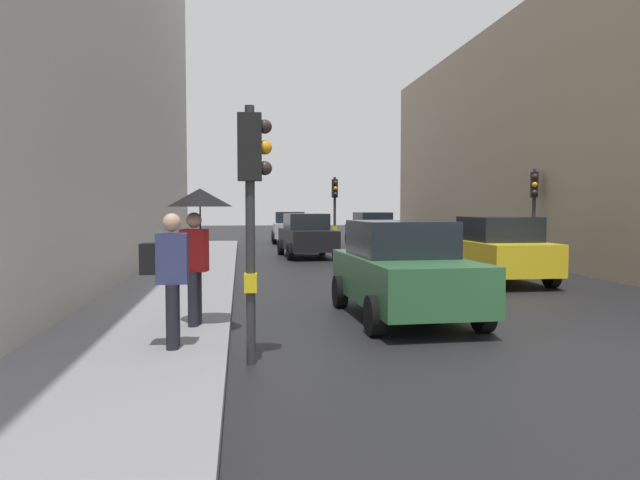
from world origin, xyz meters
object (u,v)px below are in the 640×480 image
Objects in this scene: car_green_estate at (403,270)px; pedestrian_with_grey_backpack at (169,272)px; car_dark_suv at (307,235)px; car_yellow_taxi at (495,250)px; car_blue_van at (371,229)px; traffic_light_mid_street at (534,200)px; traffic_light_near_left at (252,187)px; traffic_light_far_median at (335,200)px; car_silver_hatchback at (290,227)px; pedestrian_with_umbrella at (198,218)px.

car_green_estate is 4.60m from pedestrian_with_grey_backpack.
car_dark_suv is 1.02× the size of car_yellow_taxi.
car_dark_suv is 16.40m from pedestrian_with_grey_backpack.
car_dark_suv is 7.72m from car_blue_van.
traffic_light_mid_street is at bearing 50.46° from car_green_estate.
pedestrian_with_grey_backpack is at bearing 161.61° from traffic_light_near_left.
car_blue_van is (4.13, 6.53, 0.00)m from car_dark_suv.
pedestrian_with_grey_backpack is (-7.72, -7.24, 0.29)m from car_yellow_taxi.
traffic_light_near_left is (-4.15, -19.37, -0.08)m from traffic_light_far_median.
car_silver_hatchback is 2.40× the size of pedestrian_with_grey_backpack.
car_green_estate is at bearing -89.68° from car_silver_hatchback.
traffic_light_near_left is 26.47m from car_silver_hatchback.
car_green_estate is at bearing -100.99° from car_blue_van.
car_yellow_taxi is 2.38× the size of pedestrian_with_grey_backpack.
traffic_light_far_median is 0.79× the size of car_dark_suv.
pedestrian_with_umbrella reaches higher than car_yellow_taxi.
car_green_estate is 1.99× the size of pedestrian_with_umbrella.
car_blue_van is 20.39m from car_green_estate.
car_green_estate is (0.24, -13.49, 0.00)m from car_dark_suv.
traffic_light_near_left is 4.21m from car_green_estate.
traffic_light_far_median is 7.25m from car_silver_hatchback.
pedestrian_with_grey_backpack is (-5.23, -19.01, -1.18)m from traffic_light_far_median.
traffic_light_near_left is at bearing -134.02° from car_green_estate.
car_silver_hatchback is (-6.86, 15.29, -1.39)m from traffic_light_mid_street.
car_yellow_taxi is 0.99× the size of car_green_estate.
traffic_light_near_left is at bearing -102.09° from traffic_light_far_median.
car_blue_van is 5.28m from car_silver_hatchback.
car_blue_van is (6.65, 22.88, -1.39)m from traffic_light_near_left.
car_blue_van is at bearing 73.79° from traffic_light_near_left.
car_green_estate is (-3.88, -4.74, 0.00)m from car_yellow_taxi.
pedestrian_with_umbrella is (-7.45, -21.05, 0.96)m from car_blue_van.
traffic_light_near_left is (-9.50, -11.02, -0.00)m from traffic_light_mid_street.
car_yellow_taxi is (2.49, -11.77, -1.47)m from traffic_light_far_median.
traffic_light_near_left is at bearing -18.39° from pedestrian_with_grey_backpack.
car_yellow_taxi and car_green_estate have the same top height.
car_silver_hatchback is 26.21m from pedestrian_with_grey_backpack.
car_dark_suv is at bearing 77.13° from pedestrian_with_umbrella.
traffic_light_far_median is at bearing -125.51° from car_blue_van.
traffic_light_far_median reaches higher than car_green_estate.
car_yellow_taxi and car_blue_van have the same top height.
traffic_light_far_median is 0.81× the size of car_yellow_taxi.
car_green_estate is at bearing 33.04° from pedestrian_with_grey_backpack.
pedestrian_with_grey_backpack is at bearing -105.38° from traffic_light_far_median.
car_silver_hatchback is at bearing 89.35° from car_dark_suv.
traffic_light_near_left reaches higher than pedestrian_with_grey_backpack.
traffic_light_near_left reaches higher than car_blue_van.
traffic_light_near_left is at bearing -130.76° from traffic_light_mid_street.
traffic_light_far_median reaches higher than car_blue_van.
car_yellow_taxi is 1.97× the size of pedestrian_with_umbrella.
car_yellow_taxi is at bearing 37.80° from pedestrian_with_umbrella.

